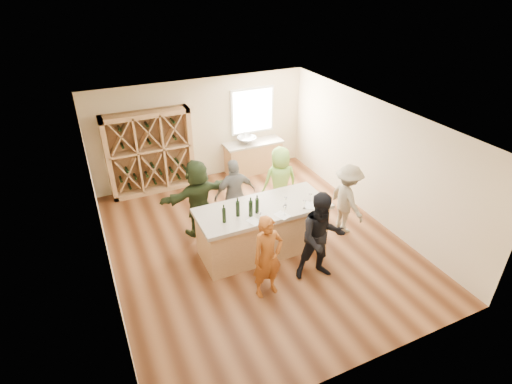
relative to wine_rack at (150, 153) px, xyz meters
name	(u,v)px	position (x,y,z in m)	size (l,w,h in m)	color
floor	(256,244)	(1.50, -3.27, -1.15)	(6.00, 7.00, 0.10)	brown
ceiling	(256,119)	(1.50, -3.27, 1.75)	(6.00, 7.00, 0.10)	white
wall_back	(201,130)	(1.50, 0.28, 0.30)	(6.00, 0.10, 2.80)	beige
wall_front	(367,304)	(1.50, -6.82, 0.30)	(6.00, 0.10, 2.80)	beige
wall_left	(98,222)	(-1.55, -3.27, 0.30)	(0.10, 7.00, 2.80)	beige
wall_right	(375,160)	(4.55, -3.27, 0.30)	(0.10, 7.00, 2.80)	beige
window_frame	(252,111)	(3.00, 0.20, 0.65)	(1.30, 0.06, 1.30)	white
window_pane	(253,111)	(3.00, 0.17, 0.65)	(1.18, 0.01, 1.18)	white
wine_rack	(150,153)	(0.00, 0.00, 0.00)	(2.20, 0.45, 2.20)	tan
back_counter_base	(253,158)	(2.90, -0.07, -0.67)	(1.60, 0.58, 0.86)	tan
back_counter_top	(253,143)	(2.90, -0.07, -0.21)	(1.70, 0.62, 0.06)	#B5A795
sink	(247,140)	(2.70, -0.07, -0.09)	(0.54, 0.54, 0.19)	silver
faucet	(244,136)	(2.70, 0.11, -0.03)	(0.02, 0.02, 0.30)	silver
tasting_counter_base	(263,230)	(1.52, -3.57, -0.60)	(2.60, 1.00, 1.00)	tan
tasting_counter_top	(263,209)	(1.52, -3.57, -0.06)	(2.72, 1.12, 0.08)	#B5A795
wine_bottle_a	(224,215)	(0.62, -3.75, 0.13)	(0.07, 0.07, 0.30)	black
wine_bottle_c	(238,209)	(0.94, -3.66, 0.14)	(0.08, 0.08, 0.32)	black
wine_bottle_d	(251,209)	(1.17, -3.77, 0.15)	(0.08, 0.08, 0.34)	black
wine_bottle_e	(257,206)	(1.33, -3.71, 0.14)	(0.08, 0.08, 0.32)	black
wine_glass_a	(260,217)	(1.25, -3.99, 0.07)	(0.07, 0.07, 0.18)	white
wine_glass_b	(285,211)	(1.78, -4.02, 0.08)	(0.07, 0.07, 0.20)	white
wine_glass_c	(304,205)	(2.25, -3.97, 0.07)	(0.07, 0.07, 0.18)	white
wine_glass_d	(286,201)	(1.97, -3.69, 0.07)	(0.07, 0.07, 0.18)	white
wine_glass_e	(310,198)	(2.50, -3.79, 0.07)	(0.07, 0.07, 0.17)	white
tasting_menu_a	(254,221)	(1.15, -3.96, -0.02)	(0.20, 0.28, 0.00)	white
tasting_menu_b	(282,215)	(1.73, -4.00, -0.02)	(0.21, 0.29, 0.00)	white
tasting_menu_c	(310,205)	(2.42, -3.91, -0.02)	(0.22, 0.30, 0.00)	white
person_near_left	(268,257)	(1.05, -4.75, -0.27)	(0.60, 0.44, 1.65)	#994C19
person_near_right	(321,237)	(2.16, -4.76, -0.18)	(0.89, 0.49, 1.84)	black
person_server	(347,199)	(3.54, -3.69, -0.28)	(1.06, 0.49, 1.64)	gray
person_far_mid	(235,194)	(1.36, -2.47, -0.26)	(0.99, 0.50, 1.68)	slate
person_far_right	(280,182)	(2.53, -2.41, -0.24)	(0.84, 0.55, 1.73)	#8CC64C
person_far_left	(198,198)	(0.53, -2.35, -0.21)	(1.65, 0.59, 1.78)	#263319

